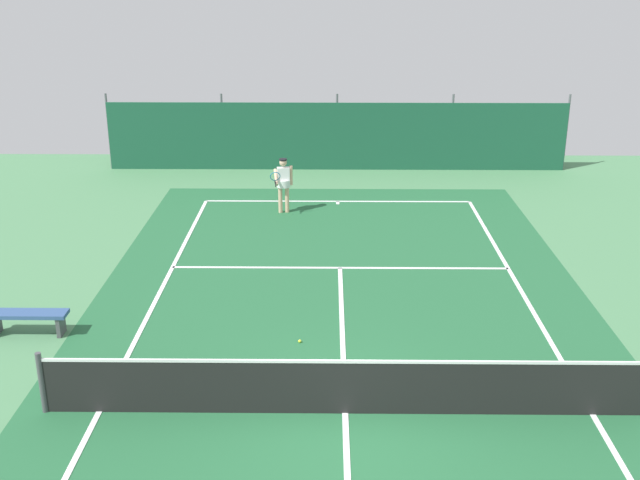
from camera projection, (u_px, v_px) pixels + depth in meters
The scene contains 8 objects.
ground_plane at pixel (345, 413), 12.81m from camera, with size 36.00×36.00×0.00m, color #4C8456.
court_surface at pixel (345, 413), 12.81m from camera, with size 11.02×26.60×0.01m.
tennis_net at pixel (345, 387), 12.63m from camera, with size 10.12×0.10×1.10m.
back_fence at pixel (337, 148), 27.89m from camera, with size 16.30×0.98×2.70m.
tennis_player at pixel (283, 181), 22.63m from camera, with size 0.64×0.80×1.64m.
tennis_ball_near_player at pixel (300, 341), 15.15m from camera, with size 0.07×0.07×0.07m, color #CCDB33.
parked_car at pixel (369, 129), 30.24m from camera, with size 2.20×4.30×1.68m.
courtside_bench at pixel (28, 317), 15.38m from camera, with size 1.60×0.40×0.49m.
Camera 1 is at (-0.30, -11.04, 7.11)m, focal length 43.20 mm.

